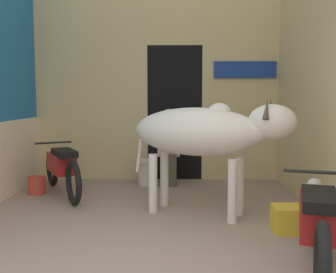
% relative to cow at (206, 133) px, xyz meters
% --- Properties ---
extents(wall_back_with_doorway, '(4.22, 0.93, 3.94)m').
position_rel_cow_xyz_m(wall_back_with_doorway, '(-0.57, 2.36, 0.67)').
color(wall_back_with_doorway, '#D1BC84').
rests_on(wall_back_with_doorway, ground_plane).
extents(wall_right_with_door, '(0.22, 4.18, 3.94)m').
position_rel_cow_xyz_m(wall_right_with_door, '(1.51, -0.02, 0.92)').
color(wall_right_with_door, '#D1BC84').
rests_on(wall_right_with_door, ground_plane).
extents(cow, '(2.03, 1.24, 1.45)m').
position_rel_cow_xyz_m(cow, '(0.00, 0.00, 0.00)').
color(cow, silver).
rests_on(cow, ground_plane).
extents(motorcycle_near, '(0.78, 1.97, 0.76)m').
position_rel_cow_xyz_m(motorcycle_near, '(0.79, -1.60, -0.58)').
color(motorcycle_near, black).
rests_on(motorcycle_near, ground_plane).
extents(motorcycle_far, '(1.03, 1.76, 0.74)m').
position_rel_cow_xyz_m(motorcycle_far, '(-2.06, 1.00, -0.60)').
color(motorcycle_far, black).
rests_on(motorcycle_far, ground_plane).
extents(shopkeeper_seated, '(0.37, 0.34, 1.26)m').
position_rel_cow_xyz_m(shopkeeper_seated, '(-0.47, 1.70, -0.35)').
color(shopkeeper_seated, brown).
rests_on(shopkeeper_seated, ground_plane).
extents(plastic_stool, '(0.38, 0.38, 0.42)m').
position_rel_cow_xyz_m(plastic_stool, '(-0.85, 1.64, -0.79)').
color(plastic_stool, beige).
rests_on(plastic_stool, ground_plane).
extents(crate, '(0.44, 0.32, 0.28)m').
position_rel_cow_xyz_m(crate, '(0.91, -0.61, -0.88)').
color(crate, gold).
rests_on(crate, ground_plane).
extents(bucket, '(0.26, 0.26, 0.26)m').
position_rel_cow_xyz_m(bucket, '(-2.45, 1.04, -0.89)').
color(bucket, '#C63D33').
rests_on(bucket, ground_plane).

